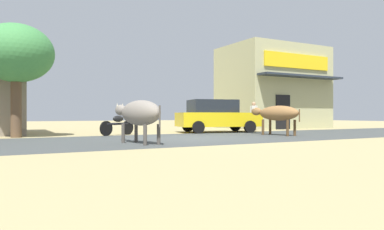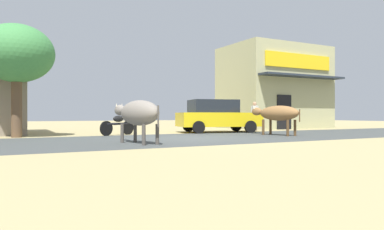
% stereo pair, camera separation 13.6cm
% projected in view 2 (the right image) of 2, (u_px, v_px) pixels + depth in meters
% --- Properties ---
extents(ground, '(80.00, 80.00, 0.00)m').
position_uv_depth(ground, '(193.00, 138.00, 13.51)').
color(ground, tan).
extents(asphalt_road, '(72.00, 6.19, 0.00)m').
position_uv_depth(asphalt_road, '(193.00, 138.00, 13.51)').
color(asphalt_road, '#3F4443').
rests_on(asphalt_road, ground).
extents(storefront_right_club, '(6.58, 5.46, 5.43)m').
position_uv_depth(storefront_right_club, '(274.00, 88.00, 24.18)').
color(storefront_right_club, tan).
rests_on(storefront_right_club, ground).
extents(roadside_tree, '(2.85, 2.85, 4.45)m').
position_uv_depth(roadside_tree, '(17.00, 54.00, 13.96)').
color(roadside_tree, brown).
rests_on(roadside_tree, ground).
extents(parked_hatchback_car, '(4.40, 2.65, 1.64)m').
position_uv_depth(parked_hatchback_car, '(217.00, 116.00, 18.04)').
color(parked_hatchback_car, gold).
rests_on(parked_hatchback_car, ground).
extents(parked_motorcycle, '(1.71, 0.86, 1.07)m').
position_uv_depth(parked_motorcycle, '(118.00, 124.00, 15.49)').
color(parked_motorcycle, black).
rests_on(parked_motorcycle, ground).
extents(cow_near_brown, '(1.07, 2.57, 1.34)m').
position_uv_depth(cow_near_brown, '(138.00, 113.00, 11.03)').
color(cow_near_brown, gray).
rests_on(cow_near_brown, ground).
extents(cow_far_dark, '(1.02, 2.62, 1.29)m').
position_uv_depth(cow_far_dark, '(277.00, 114.00, 15.40)').
color(cow_far_dark, olive).
rests_on(cow_far_dark, ground).
extents(pedestrian_by_shop, '(0.42, 0.61, 1.62)m').
position_uv_depth(pedestrian_by_shop, '(255.00, 114.00, 20.01)').
color(pedestrian_by_shop, brown).
rests_on(pedestrian_by_shop, ground).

